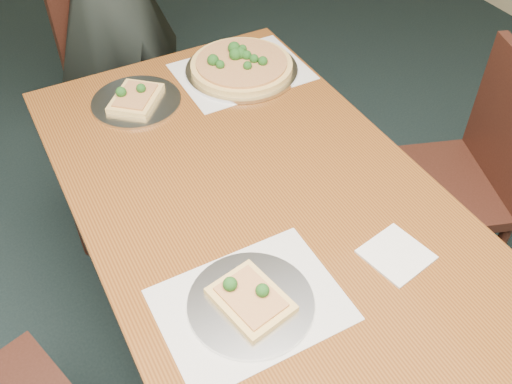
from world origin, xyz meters
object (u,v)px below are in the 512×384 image
dining_table (256,216)px  slice_plate_near (251,301)px  chair_far (125,70)px  pizza_pan (241,66)px  slice_plate_far (136,100)px  chair_right (464,171)px

dining_table → slice_plate_near: (-0.18, -0.31, 0.11)m
slice_plate_near → chair_far: bearing=83.8°
pizza_pan → slice_plate_far: bearing=-179.8°
dining_table → chair_right: 0.79m
chair_right → pizza_pan: (-0.55, 0.57, 0.26)m
slice_plate_far → dining_table: bearing=-74.9°
pizza_pan → slice_plate_far: (-0.37, -0.00, -0.01)m
chair_far → pizza_pan: size_ratio=2.41×
pizza_pan → slice_plate_near: 0.93m
chair_far → slice_plate_near: size_ratio=3.25×
dining_table → chair_right: (0.78, -0.03, -0.14)m
chair_far → chair_right: same height
slice_plate_near → slice_plate_far: size_ratio=1.00×
dining_table → slice_plate_far: (-0.14, 0.53, 0.10)m
dining_table → chair_far: chair_far is taller
chair_right → slice_plate_near: 1.02m
chair_far → slice_plate_far: 0.63m
dining_table → chair_right: chair_right is taller
dining_table → slice_plate_near: slice_plate_near is taller
pizza_pan → chair_far: bearing=114.5°
dining_table → pizza_pan: (0.23, 0.53, 0.12)m
chair_right → pizza_pan: bearing=-116.4°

